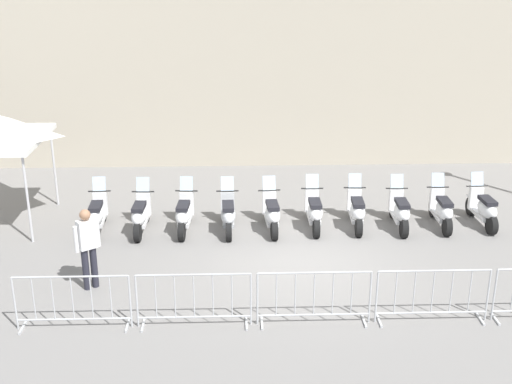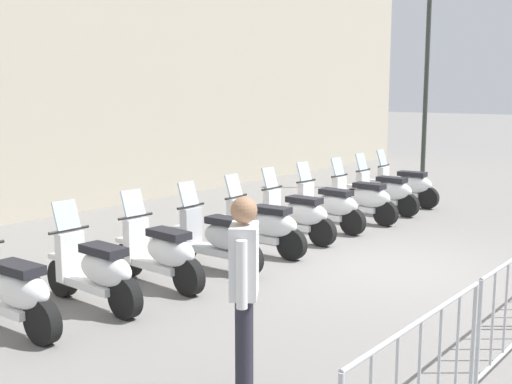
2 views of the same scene
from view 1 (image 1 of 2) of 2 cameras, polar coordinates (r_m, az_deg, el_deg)
ground_plane at (r=14.80m, az=3.81°, el=-6.19°), size 120.00×120.00×0.00m
motorcycle_0 at (r=16.67m, az=-13.48°, el=-1.90°), size 0.56×1.72×1.24m
motorcycle_1 at (r=16.42m, az=-9.90°, el=-1.98°), size 0.56×1.72×1.24m
motorcycle_2 at (r=16.32m, az=-6.19°, el=-1.92°), size 0.56×1.73×1.24m
motorcycle_3 at (r=16.23m, az=-2.42°, el=-1.94°), size 0.56×1.72×1.24m
motorcycle_4 at (r=16.27m, az=1.35°, el=-1.87°), size 0.56×1.73×1.24m
motorcycle_5 at (r=16.46m, az=5.02°, el=-1.69°), size 0.56×1.72×1.24m
motorcycle_6 at (r=16.63m, az=8.64°, el=-1.60°), size 0.56×1.72×1.24m
motorcycle_7 at (r=16.78m, az=12.29°, el=-1.65°), size 0.56×1.72×1.24m
motorcycle_8 at (r=17.12m, az=15.71°, el=-1.51°), size 0.56×1.72×1.24m
motorcycle_9 at (r=17.52m, az=19.00°, el=-1.38°), size 0.56×1.73×1.24m
barrier_segment_0 at (r=12.63m, az=-15.51°, el=-9.16°), size 2.12×0.44×1.07m
barrier_segment_1 at (r=12.30m, az=-5.36°, el=-9.28°), size 2.12×0.44×1.07m
barrier_segment_2 at (r=12.36m, az=5.01°, el=-9.11°), size 2.12×0.44×1.07m
barrier_segment_3 at (r=12.81m, az=14.94°, el=-8.66°), size 2.12×0.44×1.07m
officer_near_row_end at (r=13.77m, az=-14.29°, el=-4.38°), size 0.47×0.39×1.73m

